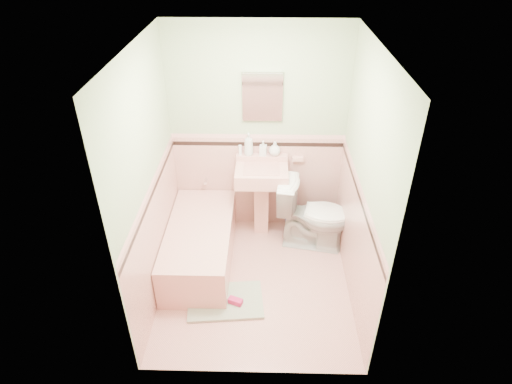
{
  "coord_description": "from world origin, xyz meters",
  "views": [
    {
      "loc": [
        0.09,
        -3.4,
        3.37
      ],
      "look_at": [
        0.0,
        0.25,
        1.0
      ],
      "focal_mm": 30.32,
      "sensor_mm": 36.0,
      "label": 1
    }
  ],
  "objects_px": {
    "sink": "(261,201)",
    "soap_bottle_right": "(275,148)",
    "bathtub": "(200,245)",
    "soap_bottle_mid": "(263,148)",
    "soap_bottle_left": "(249,144)",
    "toilet": "(315,214)",
    "shoe": "(235,301)",
    "bucket": "(293,223)",
    "medicine_cabinet": "(262,97)"
  },
  "relations": [
    {
      "from": "medicine_cabinet",
      "to": "soap_bottle_right",
      "type": "height_order",
      "value": "medicine_cabinet"
    },
    {
      "from": "bathtub",
      "to": "soap_bottle_mid",
      "type": "xyz_separation_m",
      "value": [
        0.69,
        0.71,
        0.87
      ]
    },
    {
      "from": "toilet",
      "to": "bucket",
      "type": "relative_size",
      "value": 4.0
    },
    {
      "from": "bucket",
      "to": "soap_bottle_left",
      "type": "bearing_deg",
      "value": 168.43
    },
    {
      "from": "soap_bottle_left",
      "to": "bucket",
      "type": "relative_size",
      "value": 1.28
    },
    {
      "from": "soap_bottle_right",
      "to": "toilet",
      "type": "distance_m",
      "value": 0.89
    },
    {
      "from": "bathtub",
      "to": "soap_bottle_left",
      "type": "relative_size",
      "value": 5.47
    },
    {
      "from": "bathtub",
      "to": "bucket",
      "type": "bearing_deg",
      "value": 29.05
    },
    {
      "from": "bathtub",
      "to": "toilet",
      "type": "height_order",
      "value": "toilet"
    },
    {
      "from": "soap_bottle_mid",
      "to": "shoe",
      "type": "height_order",
      "value": "soap_bottle_mid"
    },
    {
      "from": "soap_bottle_mid",
      "to": "toilet",
      "type": "distance_m",
      "value": 0.97
    },
    {
      "from": "bathtub",
      "to": "bucket",
      "type": "relative_size",
      "value": 6.99
    },
    {
      "from": "medicine_cabinet",
      "to": "bucket",
      "type": "xyz_separation_m",
      "value": [
        0.4,
        -0.14,
        -1.59
      ]
    },
    {
      "from": "soap_bottle_right",
      "to": "toilet",
      "type": "bearing_deg",
      "value": -38.17
    },
    {
      "from": "medicine_cabinet",
      "to": "soap_bottle_right",
      "type": "distance_m",
      "value": 0.63
    },
    {
      "from": "toilet",
      "to": "shoe",
      "type": "height_order",
      "value": "toilet"
    },
    {
      "from": "medicine_cabinet",
      "to": "soap_bottle_right",
      "type": "relative_size",
      "value": 3.22
    },
    {
      "from": "soap_bottle_left",
      "to": "soap_bottle_mid",
      "type": "distance_m",
      "value": 0.17
    },
    {
      "from": "sink",
      "to": "shoe",
      "type": "xyz_separation_m",
      "value": [
        -0.25,
        -1.2,
        -0.41
      ]
    },
    {
      "from": "medicine_cabinet",
      "to": "soap_bottle_left",
      "type": "height_order",
      "value": "medicine_cabinet"
    },
    {
      "from": "bathtub",
      "to": "soap_bottle_right",
      "type": "relative_size",
      "value": 8.82
    },
    {
      "from": "toilet",
      "to": "shoe",
      "type": "distance_m",
      "value": 1.38
    },
    {
      "from": "bathtub",
      "to": "soap_bottle_left",
      "type": "xyz_separation_m",
      "value": [
        0.53,
        0.71,
        0.92
      ]
    },
    {
      "from": "medicine_cabinet",
      "to": "shoe",
      "type": "bearing_deg",
      "value": -99.85
    },
    {
      "from": "bathtub",
      "to": "sink",
      "type": "bearing_deg",
      "value": 37.93
    },
    {
      "from": "bucket",
      "to": "sink",
      "type": "bearing_deg",
      "value": -170.31
    },
    {
      "from": "sink",
      "to": "toilet",
      "type": "distance_m",
      "value": 0.65
    },
    {
      "from": "soap_bottle_left",
      "to": "soap_bottle_right",
      "type": "bearing_deg",
      "value": 0.0
    },
    {
      "from": "soap_bottle_right",
      "to": "soap_bottle_left",
      "type": "bearing_deg",
      "value": 180.0
    },
    {
      "from": "bathtub",
      "to": "bucket",
      "type": "height_order",
      "value": "bathtub"
    },
    {
      "from": "toilet",
      "to": "shoe",
      "type": "relative_size",
      "value": 5.97
    },
    {
      "from": "toilet",
      "to": "bucket",
      "type": "height_order",
      "value": "toilet"
    },
    {
      "from": "bucket",
      "to": "soap_bottle_mid",
      "type": "bearing_deg",
      "value": 163.65
    },
    {
      "from": "toilet",
      "to": "sink",
      "type": "bearing_deg",
      "value": 83.51
    },
    {
      "from": "medicine_cabinet",
      "to": "toilet",
      "type": "distance_m",
      "value": 1.47
    },
    {
      "from": "sink",
      "to": "soap_bottle_right",
      "type": "xyz_separation_m",
      "value": [
        0.15,
        0.18,
        0.62
      ]
    },
    {
      "from": "soap_bottle_left",
      "to": "toilet",
      "type": "distance_m",
      "value": 1.11
    },
    {
      "from": "sink",
      "to": "medicine_cabinet",
      "type": "bearing_deg",
      "value": 90.0
    },
    {
      "from": "sink",
      "to": "medicine_cabinet",
      "type": "distance_m",
      "value": 1.25
    },
    {
      "from": "soap_bottle_mid",
      "to": "shoe",
      "type": "xyz_separation_m",
      "value": [
        -0.26,
        -1.38,
        -1.03
      ]
    },
    {
      "from": "soap_bottle_mid",
      "to": "bucket",
      "type": "relative_size",
      "value": 0.83
    },
    {
      "from": "soap_bottle_left",
      "to": "soap_bottle_mid",
      "type": "relative_size",
      "value": 1.55
    },
    {
      "from": "bucket",
      "to": "shoe",
      "type": "height_order",
      "value": "bucket"
    },
    {
      "from": "bathtub",
      "to": "medicine_cabinet",
      "type": "distance_m",
      "value": 1.78
    },
    {
      "from": "soap_bottle_mid",
      "to": "toilet",
      "type": "relative_size",
      "value": 0.21
    },
    {
      "from": "soap_bottle_right",
      "to": "shoe",
      "type": "height_order",
      "value": "soap_bottle_right"
    },
    {
      "from": "soap_bottle_right",
      "to": "shoe",
      "type": "distance_m",
      "value": 1.77
    },
    {
      "from": "soap_bottle_right",
      "to": "shoe",
      "type": "bearing_deg",
      "value": -105.87
    },
    {
      "from": "soap_bottle_mid",
      "to": "sink",
      "type": "bearing_deg",
      "value": -94.01
    },
    {
      "from": "bucket",
      "to": "shoe",
      "type": "bearing_deg",
      "value": -116.8
    }
  ]
}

